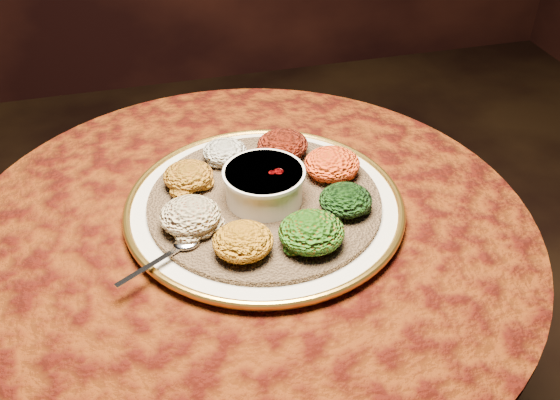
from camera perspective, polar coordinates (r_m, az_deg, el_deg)
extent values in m
cylinder|color=black|center=(1.32, -2.51, -15.51)|extent=(0.12, 0.12, 0.68)
cylinder|color=black|center=(1.05, -3.03, -3.71)|extent=(0.80, 0.80, 0.04)
cylinder|color=#491A06|center=(1.15, -2.79, -9.11)|extent=(0.93, 0.93, 0.34)
cylinder|color=#491A06|center=(1.04, -3.08, -2.59)|extent=(0.96, 0.96, 0.01)
cylinder|color=beige|center=(1.05, -1.42, -0.70)|extent=(0.59, 0.59, 0.02)
torus|color=#BB882E|center=(1.05, -1.43, -0.40)|extent=(0.47, 0.47, 0.01)
cylinder|color=brown|center=(1.04, -1.43, -0.10)|extent=(0.40, 0.40, 0.01)
cylinder|color=silver|center=(1.02, -1.46, 1.37)|extent=(0.13, 0.13, 0.06)
cylinder|color=silver|center=(1.01, -1.48, 2.52)|extent=(0.14, 0.14, 0.01)
cylinder|color=#590405|center=(1.01, -1.48, 2.14)|extent=(0.11, 0.11, 0.01)
ellipsoid|color=silver|center=(0.96, -8.55, -3.94)|extent=(0.04, 0.03, 0.01)
cube|color=silver|center=(0.93, -11.93, -5.98)|extent=(0.10, 0.07, 0.00)
ellipsoid|color=beige|center=(1.12, -5.08, 4.43)|extent=(0.08, 0.08, 0.04)
ellipsoid|color=black|center=(1.13, 0.24, 5.08)|extent=(0.09, 0.09, 0.04)
ellipsoid|color=#AA5D0E|center=(1.08, 4.78, 3.32)|extent=(0.10, 0.09, 0.05)
ellipsoid|color=black|center=(1.01, 6.01, 0.00)|extent=(0.09, 0.08, 0.04)
ellipsoid|color=#9D2F0A|center=(0.94, 2.90, -2.94)|extent=(0.10, 0.10, 0.05)
ellipsoid|color=#B0680F|center=(0.93, -3.41, -3.79)|extent=(0.09, 0.09, 0.04)
ellipsoid|color=maroon|center=(0.98, -8.22, -1.42)|extent=(0.10, 0.09, 0.05)
ellipsoid|color=#A15913|center=(1.07, -8.39, 2.21)|extent=(0.09, 0.08, 0.04)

